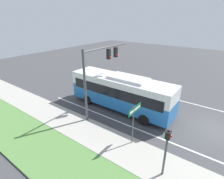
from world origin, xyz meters
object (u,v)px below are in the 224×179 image
bus (121,91)px  street_sign (134,117)px  pedestrian_signal (166,147)px  signal_gantry (99,67)px

bus → street_sign: bus is taller
pedestrian_signal → street_sign: size_ratio=1.01×
bus → street_sign: size_ratio=3.44×
bus → signal_gantry: signal_gantry is taller
signal_gantry → pedestrian_signal: size_ratio=2.04×
bus → street_sign: bearing=-136.5°
pedestrian_signal → street_sign: bearing=62.9°
bus → signal_gantry: 3.20m
signal_gantry → street_sign: bearing=-113.6°
bus → signal_gantry: size_ratio=1.66×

